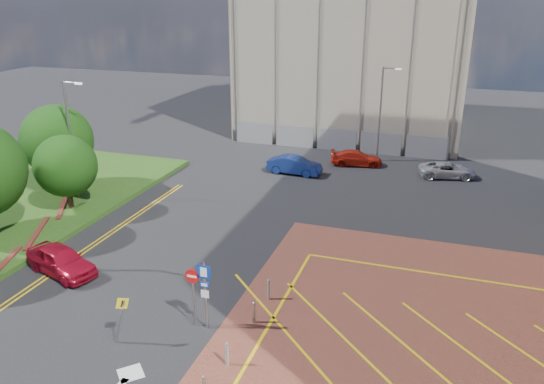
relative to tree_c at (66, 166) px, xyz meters
The scene contains 14 objects.
ground 17.10m from the tree_c, 36.53° to the right, with size 140.00×140.00×0.00m, color black.
tree_c is the anchor object (origin of this frame).
tree_d 4.30m from the tree_c, 135.00° to the left, with size 5.00×5.00×6.08m.
lamp_left_far 2.65m from the tree_c, 114.71° to the left, with size 1.53×0.16×8.00m.
lamp_back 25.19m from the tree_c, 45.68° to the left, with size 1.53×0.16×8.00m.
sign_cluster 16.53m from the tree_c, 33.16° to the right, with size 1.17×0.12×3.20m.
warning_sign 15.95m from the tree_c, 44.67° to the right, with size 0.79×0.42×2.24m.
bollard_row 19.83m from the tree_c, 36.44° to the right, with size 0.14×11.14×0.90m.
construction_building 33.81m from the tree_c, 65.77° to the left, with size 21.20×19.20×22.00m, color #9E9482.
construction_fence 24.80m from the tree_c, 54.06° to the left, with size 21.60×0.06×2.00m, color gray.
car_red_left 8.87m from the tree_c, 55.00° to the right, with size 1.74×4.32×1.47m, color #A90E27.
car_blue_back 17.21m from the tree_c, 46.46° to the left, with size 1.51×4.33×1.43m, color navy.
car_red_back 22.91m from the tree_c, 45.22° to the left, with size 1.74×4.27×1.24m, color red.
car_silver_back 28.01m from the tree_c, 33.17° to the left, with size 1.99×4.33×1.20m, color silver.
Camera 1 is at (9.31, -16.48, 13.53)m, focal length 35.00 mm.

